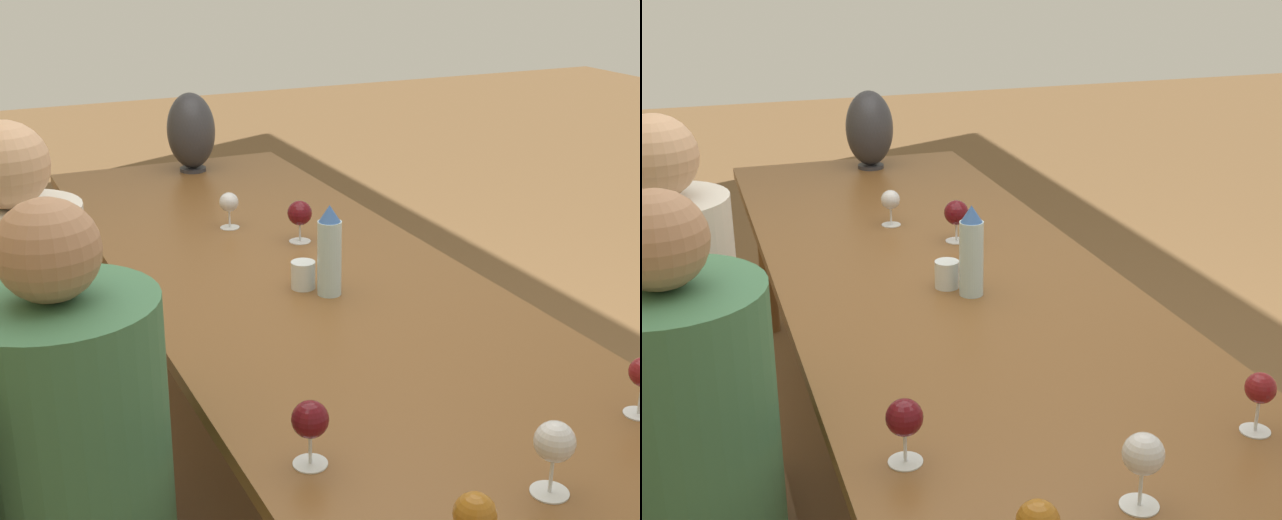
% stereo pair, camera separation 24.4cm
% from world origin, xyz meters
% --- Properties ---
extents(ground_plane, '(14.00, 14.00, 0.00)m').
position_xyz_m(ground_plane, '(0.00, 0.00, 0.00)').
color(ground_plane, brown).
extents(dining_table, '(3.02, 0.98, 0.72)m').
position_xyz_m(dining_table, '(0.00, 0.00, 0.67)').
color(dining_table, brown).
rests_on(dining_table, ground_plane).
extents(water_bottle, '(0.07, 0.07, 0.26)m').
position_xyz_m(water_bottle, '(-0.11, -0.02, 0.85)').
color(water_bottle, '#ADCCD6').
rests_on(water_bottle, dining_table).
extents(water_tumbler, '(0.07, 0.07, 0.08)m').
position_xyz_m(water_tumbler, '(-0.04, 0.03, 0.76)').
color(water_tumbler, silver).
rests_on(water_tumbler, dining_table).
extents(vase, '(0.20, 0.20, 0.33)m').
position_xyz_m(vase, '(1.33, -0.07, 0.89)').
color(vase, '#2D2D33').
rests_on(vase, dining_table).
extents(wine_glass_0, '(0.07, 0.07, 0.14)m').
position_xyz_m(wine_glass_0, '(-1.12, 0.01, 0.83)').
color(wine_glass_0, silver).
rests_on(wine_glass_0, dining_table).
extents(wine_glass_1, '(0.07, 0.07, 0.12)m').
position_xyz_m(wine_glass_1, '(0.55, 0.04, 0.81)').
color(wine_glass_1, silver).
rests_on(wine_glass_1, dining_table).
extents(wine_glass_4, '(0.07, 0.07, 0.13)m').
position_xyz_m(wine_glass_4, '(-0.86, 0.36, 0.82)').
color(wine_glass_4, silver).
rests_on(wine_glass_4, dining_table).
extents(wine_glass_5, '(0.08, 0.08, 0.14)m').
position_xyz_m(wine_glass_5, '(0.32, -0.12, 0.82)').
color(wine_glass_5, silver).
rests_on(wine_glass_5, dining_table).
extents(wine_glass_6, '(0.06, 0.06, 0.13)m').
position_xyz_m(wine_glass_6, '(-0.97, -0.34, 0.82)').
color(wine_glass_6, silver).
rests_on(wine_glass_6, dining_table).
extents(chair_far, '(0.44, 0.44, 0.95)m').
position_xyz_m(chair_far, '(0.12, 0.84, 0.49)').
color(chair_far, brown).
rests_on(chair_far, ground_plane).
extents(person_near, '(0.40, 0.40, 1.23)m').
position_xyz_m(person_near, '(-0.59, 0.75, 0.64)').
color(person_near, '#2D2D38').
rests_on(person_near, ground_plane).
extents(person_far, '(0.36, 0.36, 1.23)m').
position_xyz_m(person_far, '(0.12, 0.75, 0.66)').
color(person_far, '#2D2D38').
rests_on(person_far, ground_plane).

